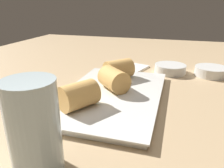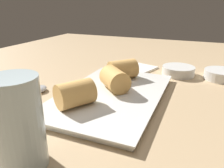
{
  "view_description": "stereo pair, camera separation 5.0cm",
  "coord_description": "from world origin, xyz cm",
  "px_view_note": "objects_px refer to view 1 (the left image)",
  "views": [
    {
      "loc": [
        45.35,
        15.85,
        23.11
      ],
      "look_at": [
        0.74,
        2.55,
        5.56
      ],
      "focal_mm": 35.0,
      "sensor_mm": 36.0,
      "label": 1
    },
    {
      "loc": [
        43.66,
        20.57,
        23.11
      ],
      "look_at": [
        0.74,
        2.55,
        5.56
      ],
      "focal_mm": 35.0,
      "sensor_mm": 36.0,
      "label": 2
    }
  ],
  "objects_px": {
    "dipping_bowl_far": "(211,71)",
    "drinking_glass": "(34,129)",
    "dipping_bowl_near": "(170,68)",
    "napkin": "(129,68)",
    "spoon": "(35,94)",
    "serving_plate": "(112,95)"
  },
  "relations": [
    {
      "from": "spoon",
      "to": "napkin",
      "type": "xyz_separation_m",
      "value": [
        -0.29,
        0.16,
        -0.0
      ]
    },
    {
      "from": "napkin",
      "to": "dipping_bowl_far",
      "type": "bearing_deg",
      "value": 89.78
    },
    {
      "from": "dipping_bowl_near",
      "to": "napkin",
      "type": "xyz_separation_m",
      "value": [
        -0.01,
        -0.13,
        -0.01
      ]
    },
    {
      "from": "spoon",
      "to": "dipping_bowl_far",
      "type": "bearing_deg",
      "value": 124.41
    },
    {
      "from": "dipping_bowl_far",
      "to": "drinking_glass",
      "type": "distance_m",
      "value": 0.57
    },
    {
      "from": "napkin",
      "to": "drinking_glass",
      "type": "bearing_deg",
      "value": -1.31
    },
    {
      "from": "serving_plate",
      "to": "spoon",
      "type": "distance_m",
      "value": 0.18
    },
    {
      "from": "dipping_bowl_near",
      "to": "serving_plate",
      "type": "bearing_deg",
      "value": -26.73
    },
    {
      "from": "serving_plate",
      "to": "dipping_bowl_near",
      "type": "distance_m",
      "value": 0.27
    },
    {
      "from": "dipping_bowl_far",
      "to": "drinking_glass",
      "type": "height_order",
      "value": "drinking_glass"
    },
    {
      "from": "dipping_bowl_near",
      "to": "spoon",
      "type": "bearing_deg",
      "value": -46.89
    },
    {
      "from": "dipping_bowl_far",
      "to": "napkin",
      "type": "distance_m",
      "value": 0.26
    },
    {
      "from": "serving_plate",
      "to": "dipping_bowl_near",
      "type": "bearing_deg",
      "value": 153.27
    },
    {
      "from": "serving_plate",
      "to": "napkin",
      "type": "bearing_deg",
      "value": -176.72
    },
    {
      "from": "dipping_bowl_near",
      "to": "dipping_bowl_far",
      "type": "bearing_deg",
      "value": 93.64
    },
    {
      "from": "serving_plate",
      "to": "napkin",
      "type": "distance_m",
      "value": 0.25
    },
    {
      "from": "dipping_bowl_far",
      "to": "spoon",
      "type": "xyz_separation_m",
      "value": [
        0.29,
        -0.42,
        -0.01
      ]
    },
    {
      "from": "napkin",
      "to": "spoon",
      "type": "bearing_deg",
      "value": -29.7
    },
    {
      "from": "dipping_bowl_far",
      "to": "spoon",
      "type": "distance_m",
      "value": 0.51
    },
    {
      "from": "dipping_bowl_near",
      "to": "napkin",
      "type": "distance_m",
      "value": 0.14
    },
    {
      "from": "serving_plate",
      "to": "napkin",
      "type": "relative_size",
      "value": 2.51
    },
    {
      "from": "napkin",
      "to": "drinking_glass",
      "type": "xyz_separation_m",
      "value": [
        0.5,
        -0.01,
        0.06
      ]
    }
  ]
}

